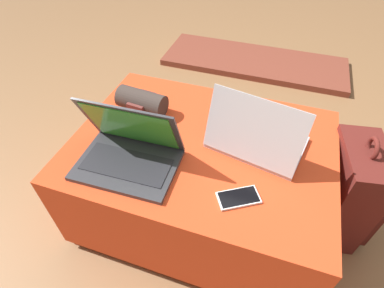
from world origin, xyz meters
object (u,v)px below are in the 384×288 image
wrist_brace (142,101)px  laptop_far (256,138)px  cell_phone (238,198)px  backpack (348,194)px  laptop_near (129,151)px

wrist_brace → laptop_far: bearing=-8.7°
cell_phone → backpack: size_ratio=0.28×
laptop_far → wrist_brace: laptop_far is taller
cell_phone → laptop_near: bearing=-126.5°
cell_phone → wrist_brace: 0.57m
cell_phone → wrist_brace: size_ratio=0.70×
laptop_near → wrist_brace: bearing=105.1°
wrist_brace → cell_phone: bearing=-33.3°
laptop_far → backpack: laptop_far is taller
backpack → laptop_far: bearing=92.1°
laptop_far → backpack: bearing=-156.9°
laptop_far → cell_phone: bearing=99.9°
laptop_near → cell_phone: (0.39, -0.04, -0.04)m
laptop_near → cell_phone: 0.39m
laptop_far → wrist_brace: (-0.48, 0.07, -0.00)m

